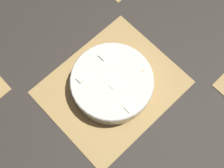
{
  "coord_description": "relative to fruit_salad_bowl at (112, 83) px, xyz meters",
  "views": [
    {
      "loc": [
        -0.24,
        -0.25,
        0.94
      ],
      "look_at": [
        0.0,
        0.0,
        0.03
      ],
      "focal_mm": 50.0,
      "sensor_mm": 36.0,
      "label": 1
    }
  ],
  "objects": [
    {
      "name": "fruit_salad_bowl",
      "position": [
        0.0,
        0.0,
        0.0
      ],
      "size": [
        0.26,
        0.26,
        0.07
      ],
      "color": "silver",
      "rests_on": "bamboo_mat_center"
    },
    {
      "name": "ground_plane",
      "position": [
        0.0,
        0.0,
        -0.04
      ],
      "size": [
        6.0,
        6.0,
        0.0
      ],
      "primitive_type": "plane",
      "color": "#2D2823"
    },
    {
      "name": "bamboo_mat_center",
      "position": [
        0.0,
        0.0,
        -0.04
      ],
      "size": [
        0.41,
        0.34,
        0.01
      ],
      "color": "#A8844C",
      "rests_on": "ground_plane"
    }
  ]
}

